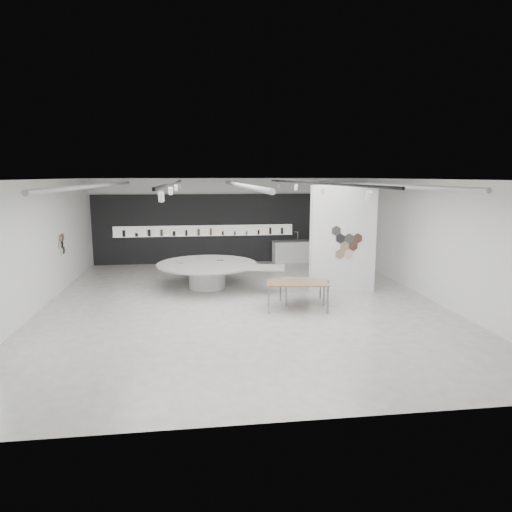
{
  "coord_description": "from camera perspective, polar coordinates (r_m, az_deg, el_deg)",
  "views": [
    {
      "loc": [
        -1.37,
        -13.63,
        3.9
      ],
      "look_at": [
        0.59,
        1.2,
        1.27
      ],
      "focal_mm": 32.0,
      "sensor_mm": 36.0,
      "label": 1
    }
  ],
  "objects": [
    {
      "name": "sample_table_stone",
      "position": [
        14.29,
        6.03,
        -3.15
      ],
      "size": [
        1.48,
        0.85,
        0.73
      ],
      "rotation": [
        0.0,
        0.0,
        0.1
      ],
      "color": "gray",
      "rests_on": "ground"
    },
    {
      "name": "room",
      "position": [
        13.81,
        -2.15,
        2.37
      ],
      "size": [
        12.02,
        14.02,
        3.82
      ],
      "color": "beige",
      "rests_on": "ground"
    },
    {
      "name": "sample_table_wood",
      "position": [
        13.43,
        5.2,
        -3.54
      ],
      "size": [
        1.88,
        1.12,
        0.83
      ],
      "rotation": [
        0.0,
        0.0,
        -0.14
      ],
      "color": "brown",
      "rests_on": "ground"
    },
    {
      "name": "display_island",
      "position": [
        16.09,
        -5.88,
        -1.98
      ],
      "size": [
        4.74,
        4.15,
        0.9
      ],
      "rotation": [
        0.0,
        0.0,
        -0.21
      ],
      "color": "white",
      "rests_on": "ground"
    },
    {
      "name": "back_wall_display",
      "position": [
        20.74,
        -3.9,
        3.43
      ],
      "size": [
        11.8,
        0.27,
        3.1
      ],
      "color": "black",
      "rests_on": "ground"
    },
    {
      "name": "partition_column",
      "position": [
        15.56,
        10.81,
        2.04
      ],
      "size": [
        2.2,
        0.38,
        3.6
      ],
      "color": "white",
      "rests_on": "ground"
    },
    {
      "name": "kitchen_counter",
      "position": [
        20.89,
        4.5,
        0.58
      ],
      "size": [
        1.8,
        0.81,
        1.38
      ],
      "rotation": [
        0.0,
        0.0,
        0.07
      ],
      "color": "white",
      "rests_on": "ground"
    }
  ]
}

